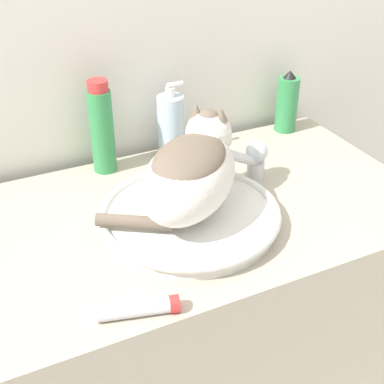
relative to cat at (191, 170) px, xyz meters
The scene contains 9 objects.
wall_back 0.47m from the cat, 89.14° to the left, with size 8.00×0.05×2.40m.
vanity_counter 0.55m from the cat, 81.52° to the left, with size 1.13×0.62×0.84m.
sink_basin 0.11m from the cat, 132.50° to the right, with size 0.41×0.41×0.04m.
cat is the anchor object (origin of this frame).
faucet 0.24m from the cat, 22.59° to the left, with size 0.15×0.09×0.13m.
shampoo_bottle_tall 0.32m from the cat, 108.60° to the left, with size 0.06×0.06×0.24m.
spray_bottle_trigger 0.55m from the cat, 33.86° to the left, with size 0.06×0.06×0.18m.
soap_pump_bottle 0.32m from the cat, 74.45° to the left, with size 0.07×0.07×0.21m.
cream_tube 0.33m from the cat, 132.70° to the right, with size 0.15×0.07×0.03m.
Camera 1 is at (-0.43, -0.62, 1.54)m, focal length 50.00 mm.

